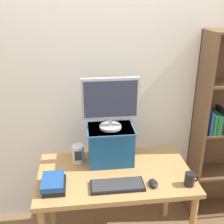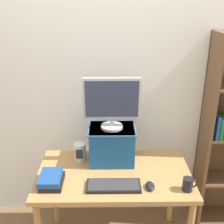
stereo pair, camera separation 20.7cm
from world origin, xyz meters
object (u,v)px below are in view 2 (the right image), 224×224
(keyboard, at_px, (114,186))
(desk, at_px, (114,182))
(riser_box, at_px, (112,144))
(computer_mouse, at_px, (150,186))
(computer_monitor, at_px, (112,102))
(desk_speaker, at_px, (80,152))
(coffee_mug, at_px, (188,184))
(book_stack, at_px, (51,180))

(keyboard, bearing_deg, desk, 87.92)
(riser_box, height_order, keyboard, riser_box)
(riser_box, distance_m, computer_mouse, 0.48)
(computer_monitor, xyz_separation_m, desk_speaker, (-0.27, 0.02, -0.45))
(keyboard, xyz_separation_m, coffee_mug, (0.52, -0.04, 0.04))
(riser_box, bearing_deg, computer_mouse, -54.04)
(keyboard, distance_m, computer_mouse, 0.26)
(keyboard, bearing_deg, coffee_mug, -4.31)
(keyboard, bearing_deg, desk_speaker, 126.00)
(desk, xyz_separation_m, book_stack, (-0.46, -0.14, 0.13))
(riser_box, relative_size, computer_monitor, 0.85)
(riser_box, relative_size, desk_speaker, 2.57)
(desk, height_order, coffee_mug, coffee_mug)
(riser_box, distance_m, coffee_mug, 0.68)
(riser_box, relative_size, book_stack, 1.72)
(desk, relative_size, computer_monitor, 2.69)
(desk, height_order, computer_mouse, computer_mouse)
(riser_box, height_order, desk_speaker, riser_box)
(computer_monitor, height_order, desk_speaker, computer_monitor)
(computer_monitor, xyz_separation_m, coffee_mug, (0.53, -0.40, -0.48))
(computer_monitor, height_order, keyboard, computer_monitor)
(coffee_mug, bearing_deg, desk, 156.52)
(computer_mouse, height_order, book_stack, book_stack)
(desk, distance_m, desk_speaker, 0.38)
(desk, relative_size, computer_mouse, 11.49)
(desk, height_order, keyboard, keyboard)
(desk, relative_size, keyboard, 3.06)
(desk, xyz_separation_m, desk_speaker, (-0.28, 0.19, 0.17))
(coffee_mug, distance_m, desk_speaker, 0.90)
(computer_mouse, distance_m, desk_speaker, 0.67)
(desk, bearing_deg, keyboard, -92.08)
(computer_mouse, height_order, desk_speaker, desk_speaker)
(desk_speaker, bearing_deg, computer_mouse, -36.01)
(computer_monitor, bearing_deg, desk, -85.10)
(computer_monitor, relative_size, book_stack, 2.02)
(keyboard, distance_m, book_stack, 0.46)
(desk, bearing_deg, computer_mouse, -37.72)
(desk_speaker, bearing_deg, desk, -34.38)
(riser_box, xyz_separation_m, computer_monitor, (-0.00, -0.00, 0.37))
(coffee_mug, bearing_deg, book_stack, 175.18)
(book_stack, bearing_deg, coffee_mug, -4.82)
(computer_mouse, bearing_deg, desk, 142.28)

